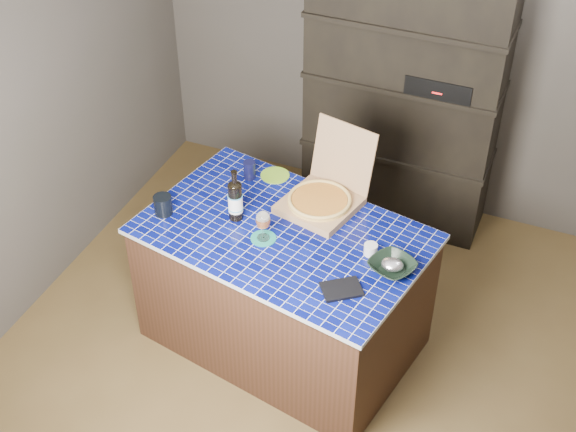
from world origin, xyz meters
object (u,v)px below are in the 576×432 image
at_px(kitchen_island, 284,287).
at_px(bowl, 392,266).
at_px(pizza_box, 322,198).
at_px(wine_glass, 263,220).
at_px(mead_bottle, 235,200).
at_px(dvd_case, 341,289).

xyz_separation_m(kitchen_island, bowl, (0.61, -0.06, 0.43)).
bearing_deg(pizza_box, wine_glass, -102.45).
bearing_deg(mead_bottle, dvd_case, -23.32).
distance_m(dvd_case, bowl, 0.29).
height_order(kitchen_island, dvd_case, dvd_case).
distance_m(wine_glass, bowl, 0.69).
relative_size(pizza_box, dvd_case, 2.77).
distance_m(kitchen_island, mead_bottle, 0.59).
bearing_deg(dvd_case, kitchen_island, -161.33).
height_order(wine_glass, bowl, wine_glass).
xyz_separation_m(pizza_box, bowl, (0.50, -0.35, -0.03)).
xyz_separation_m(wine_glass, dvd_case, (0.50, -0.20, -0.11)).
bearing_deg(kitchen_island, wine_glass, -118.70).
bearing_deg(wine_glass, dvd_case, -21.98).
bearing_deg(bowl, pizza_box, 145.34).
bearing_deg(dvd_case, pizza_box, 172.25).
height_order(pizza_box, wine_glass, pizza_box).
height_order(mead_bottle, bowl, mead_bottle).
relative_size(wine_glass, dvd_case, 0.90).
distance_m(kitchen_island, bowl, 0.75).
height_order(pizza_box, mead_bottle, pizza_box).
relative_size(mead_bottle, dvd_case, 1.61).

